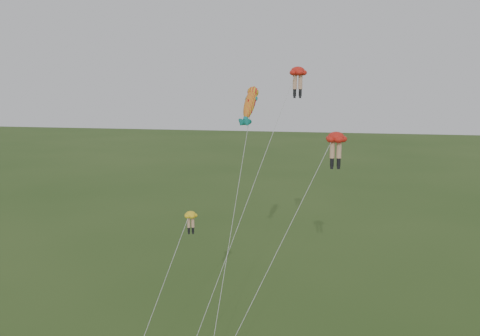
# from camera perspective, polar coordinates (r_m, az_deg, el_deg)

# --- Properties ---
(legs_kite_red_high) EXTENTS (7.12, 11.83, 19.78)m
(legs_kite_red_high) POSITION_cam_1_polar(r_m,az_deg,el_deg) (41.39, 5.99, 9.51)
(legs_kite_red_high) COLOR red
(legs_kite_red_high) RESTS_ON ground
(legs_kite_red_mid) EXTENTS (8.16, 10.72, 15.18)m
(legs_kite_red_mid) POSITION_cam_1_polar(r_m,az_deg,el_deg) (38.43, 10.05, 2.67)
(legs_kite_red_mid) COLOR red
(legs_kite_red_mid) RESTS_ON ground
(legs_kite_yellow) EXTENTS (3.02, 8.20, 9.56)m
(legs_kite_yellow) POSITION_cam_1_polar(r_m,az_deg,el_deg) (38.30, -5.55, -5.84)
(legs_kite_yellow) COLOR yellow
(legs_kite_yellow) RESTS_ON ground
(fish_kite) EXTENTS (2.05, 10.79, 18.57)m
(fish_kite) POSITION_cam_1_polar(r_m,az_deg,el_deg) (39.68, 1.07, 6.85)
(fish_kite) COLOR yellow
(fish_kite) RESTS_ON ground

